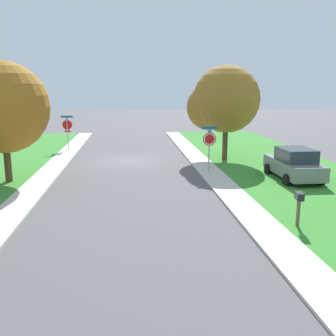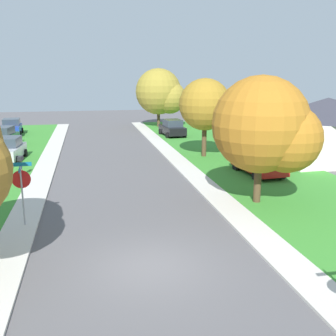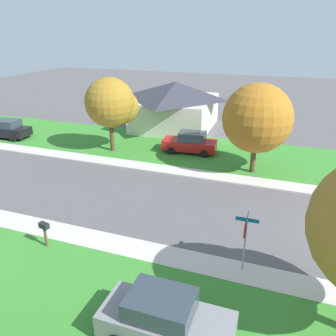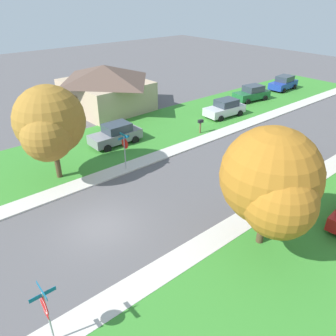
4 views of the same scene
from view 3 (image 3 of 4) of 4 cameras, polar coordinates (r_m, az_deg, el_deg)
sidewalk_east at (r=24.69m, az=-1.60°, el=-0.07°), size 1.40×56.00×0.10m
lawn_east at (r=28.82m, az=1.81°, el=3.28°), size 8.00×56.00×0.08m
sidewalk_west at (r=17.30m, az=-13.27°, el=-11.35°), size 1.40×56.00×0.10m
lawn_west at (r=14.51m, az=-23.84°, el=-20.58°), size 8.00×56.00×0.08m
stop_sign_far_corner at (r=14.22m, az=12.78°, el=-10.55°), size 0.92×0.92×2.77m
car_red_kerbside_mid at (r=27.69m, az=3.75°, el=4.25°), size 2.32×4.44×1.76m
car_black_near_corner at (r=34.71m, az=-25.38°, el=5.88°), size 2.28×4.42×1.76m
car_grey_across_road at (r=11.92m, az=-0.50°, el=-23.90°), size 2.05×4.31×1.76m
tree_sidewalk_far at (r=23.85m, az=15.15°, el=7.78°), size 5.00×4.65×6.25m
tree_across_right at (r=27.74m, az=-9.19°, el=10.55°), size 4.21×3.91×6.01m
house_right_setback at (r=34.69m, az=1.26°, el=10.60°), size 9.31×8.16×4.60m
mailbox at (r=16.75m, az=-19.94°, el=-9.52°), size 0.32×0.52×1.31m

